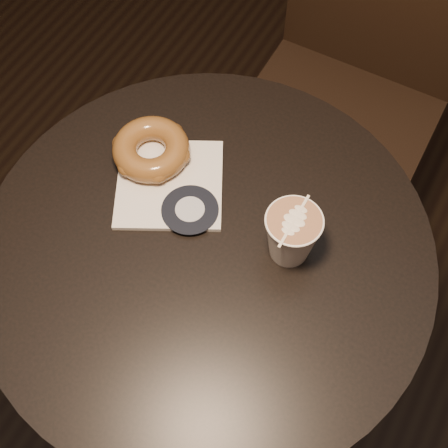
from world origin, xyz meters
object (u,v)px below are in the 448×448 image
object	(u,v)px
chair	(359,60)
latte_cup	(291,236)
cafe_table	(209,297)
pastry_bag	(170,184)
doughnut	(151,149)

from	to	relation	value
chair	latte_cup	size ratio (longest dim) A/B	11.30
cafe_table	pastry_bag	xyz separation A→B (m)	(-0.11, 0.07, 0.20)
chair	cafe_table	bearing A→B (deg)	-92.24
doughnut	latte_cup	world-z (taller)	latte_cup
chair	doughnut	distance (m)	0.59
pastry_bag	latte_cup	xyz separation A→B (m)	(0.22, -0.01, 0.04)
cafe_table	chair	distance (m)	0.63
chair	pastry_bag	distance (m)	0.60
cafe_table	doughnut	world-z (taller)	doughnut
cafe_table	latte_cup	world-z (taller)	latte_cup
cafe_table	latte_cup	size ratio (longest dim) A/B	8.05
pastry_bag	chair	bearing A→B (deg)	49.46
pastry_bag	doughnut	xyz separation A→B (m)	(-0.05, 0.03, 0.02)
doughnut	chair	bearing A→B (deg)	71.79
pastry_bag	latte_cup	distance (m)	0.22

